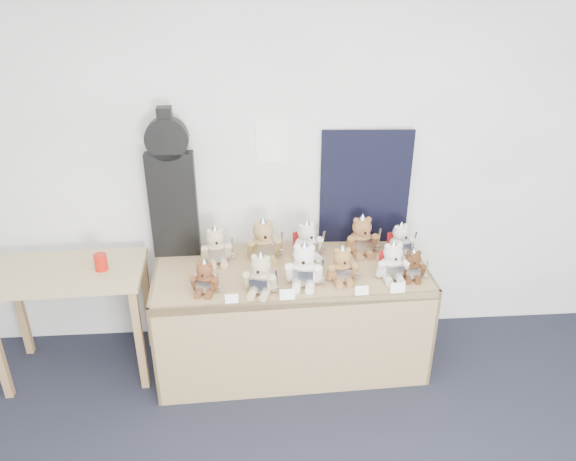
{
  "coord_description": "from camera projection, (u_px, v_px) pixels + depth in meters",
  "views": [
    {
      "loc": [
        -0.22,
        -1.1,
        2.66
      ],
      "look_at": [
        -0.0,
        2.0,
        1.09
      ],
      "focal_mm": 35.0,
      "sensor_mm": 36.0,
      "label": 1
    }
  ],
  "objects": [
    {
      "name": "entry_card_a",
      "position": [
        232.0,
        299.0,
        3.35
      ],
      "size": [
        0.08,
        0.02,
        0.06
      ],
      "primitive_type": "cube",
      "rotation": [
        -0.24,
        0.0,
        0.04
      ],
      "color": "white",
      "rests_on": "display_table"
    },
    {
      "name": "entry_card_c",
      "position": [
        362.0,
        291.0,
        3.43
      ],
      "size": [
        0.09,
        0.02,
        0.06
      ],
      "primitive_type": "cube",
      "rotation": [
        -0.24,
        0.0,
        0.04
      ],
      "color": "white",
      "rests_on": "display_table"
    },
    {
      "name": "guitar_case",
      "position": [
        172.0,
        186.0,
        3.69
      ],
      "size": [
        0.31,
        0.1,
        1.03
      ],
      "rotation": [
        0.0,
        0.0,
        0.01
      ],
      "color": "black",
      "rests_on": "display_table"
    },
    {
      "name": "teddy_back_centre_right",
      "position": [
        307.0,
        242.0,
        3.82
      ],
      "size": [
        0.25,
        0.23,
        0.3
      ],
      "rotation": [
        0.0,
        0.0,
        0.37
      ],
      "color": "silver",
      "rests_on": "display_table"
    },
    {
      "name": "teddy_front_far_right",
      "position": [
        392.0,
        262.0,
        3.57
      ],
      "size": [
        0.24,
        0.2,
        0.29
      ],
      "rotation": [
        0.0,
        0.0,
        0.04
      ],
      "color": "silver",
      "rests_on": "display_table"
    },
    {
      "name": "entry_card_b",
      "position": [
        287.0,
        295.0,
        3.38
      ],
      "size": [
        0.09,
        0.02,
        0.07
      ],
      "primitive_type": "cube",
      "rotation": [
        -0.24,
        0.0,
        0.04
      ],
      "color": "white",
      "rests_on": "display_table"
    },
    {
      "name": "teddy_front_left",
      "position": [
        261.0,
        275.0,
        3.42
      ],
      "size": [
        0.24,
        0.22,
        0.29
      ],
      "rotation": [
        0.0,
        0.0,
        -0.27
      ],
      "color": "tan",
      "rests_on": "display_table"
    },
    {
      "name": "teddy_back_right",
      "position": [
        362.0,
        237.0,
        3.86
      ],
      "size": [
        0.26,
        0.22,
        0.31
      ],
      "rotation": [
        0.0,
        0.0,
        0.11
      ],
      "color": "brown",
      "rests_on": "display_table"
    },
    {
      "name": "entry_card_d",
      "position": [
        398.0,
        288.0,
        3.45
      ],
      "size": [
        0.09,
        0.02,
        0.07
      ],
      "primitive_type": "cube",
      "rotation": [
        -0.24,
        0.0,
        0.04
      ],
      "color": "white",
      "rests_on": "display_table"
    },
    {
      "name": "teddy_back_end",
      "position": [
        400.0,
        241.0,
        3.85
      ],
      "size": [
        0.22,
        0.21,
        0.26
      ],
      "rotation": [
        0.0,
        0.0,
        0.35
      ],
      "color": "silver",
      "rests_on": "display_table"
    },
    {
      "name": "display_table",
      "position": [
        292.0,
        295.0,
        3.73
      ],
      "size": [
        1.84,
        0.82,
        0.75
      ],
      "rotation": [
        0.0,
        0.0,
        0.04
      ],
      "color": "olive",
      "rests_on": "floor"
    },
    {
      "name": "teddy_back_centre_left",
      "position": [
        264.0,
        241.0,
        3.79
      ],
      "size": [
        0.27,
        0.23,
        0.33
      ],
      "rotation": [
        0.0,
        0.0,
        0.15
      ],
      "color": "#A28151",
      "rests_on": "display_table"
    },
    {
      "name": "room_shell",
      "position": [
        272.0,
        142.0,
        3.73
      ],
      "size": [
        6.0,
        6.0,
        6.0
      ],
      "color": "white",
      "rests_on": "floor"
    },
    {
      "name": "teddy_front_right",
      "position": [
        342.0,
        266.0,
        3.54
      ],
      "size": [
        0.22,
        0.19,
        0.27
      ],
      "rotation": [
        0.0,
        0.0,
        0.11
      ],
      "color": "olive",
      "rests_on": "display_table"
    },
    {
      "name": "teddy_front_end",
      "position": [
        413.0,
        266.0,
        3.58
      ],
      "size": [
        0.19,
        0.16,
        0.23
      ],
      "rotation": [
        0.0,
        0.0,
        -0.12
      ],
      "color": "#4C2D1A",
      "rests_on": "display_table"
    },
    {
      "name": "navy_board",
      "position": [
        365.0,
        188.0,
        3.89
      ],
      "size": [
        0.62,
        0.05,
        0.83
      ],
      "primitive_type": "cube",
      "rotation": [
        0.0,
        0.0,
        -0.05
      ],
      "color": "black",
      "rests_on": "display_table"
    },
    {
      "name": "teddy_back_left",
      "position": [
        216.0,
        247.0,
        3.76
      ],
      "size": [
        0.24,
        0.21,
        0.29
      ],
      "rotation": [
        0.0,
        0.0,
        0.16
      ],
      "color": "#BFAF8B",
      "rests_on": "display_table"
    },
    {
      "name": "red_cup",
      "position": [
        101.0,
        262.0,
        3.59
      ],
      "size": [
        0.08,
        0.08,
        0.11
      ],
      "primitive_type": "cylinder",
      "color": "red",
      "rests_on": "side_table"
    },
    {
      "name": "side_table",
      "position": [
        70.0,
        287.0,
        3.67
      ],
      "size": [
        0.98,
        0.57,
        0.8
      ],
      "rotation": [
        0.0,
        0.0,
        0.04
      ],
      "color": "tan",
      "rests_on": "floor"
    },
    {
      "name": "teddy_front_centre",
      "position": [
        304.0,
        266.0,
        3.5
      ],
      "size": [
        0.27,
        0.23,
        0.32
      ],
      "rotation": [
        0.0,
        0.0,
        -0.16
      ],
      "color": "white",
      "rests_on": "display_table"
    },
    {
      "name": "teddy_front_far_left",
      "position": [
        205.0,
        278.0,
        3.43
      ],
      "size": [
        0.2,
        0.18,
        0.24
      ],
      "rotation": [
        0.0,
        0.0,
        -0.19
      ],
      "color": "brown",
      "rests_on": "display_table"
    }
  ]
}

